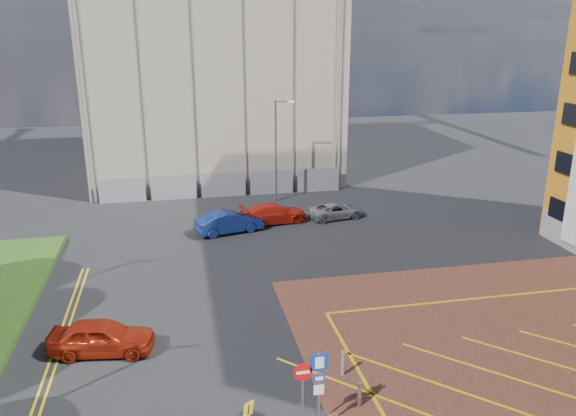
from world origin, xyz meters
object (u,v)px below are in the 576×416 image
object	(u,v)px
car_blue_back	(229,222)
lamp_back	(277,147)
car_red_left	(102,337)
car_red_back	(274,213)
car_silver_back	(336,211)
sign_cluster	(313,384)

from	to	relation	value
car_blue_back	lamp_back	bearing A→B (deg)	-48.59
car_red_left	car_blue_back	size ratio (longest dim) A/B	0.96
car_red_back	car_silver_back	xyz separation A→B (m)	(4.63, 0.12, -0.14)
sign_cluster	car_red_back	size ratio (longest dim) A/B	0.67
sign_cluster	car_blue_back	distance (m)	20.44
car_red_back	lamp_back	bearing A→B (deg)	-22.37
lamp_back	car_red_left	size ratio (longest dim) A/B	1.84
car_blue_back	car_red_back	world-z (taller)	car_blue_back
car_silver_back	car_red_back	bearing A→B (deg)	81.24
car_red_left	lamp_back	bearing A→B (deg)	-20.25
car_red_back	car_silver_back	bearing A→B (deg)	-97.80
car_red_left	car_blue_back	xyz separation A→B (m)	(6.76, 13.76, 0.01)
car_red_left	car_red_back	xyz separation A→B (m)	(10.05, 15.13, -0.04)
lamp_back	car_red_left	xyz separation A→B (m)	(-11.27, -20.38, -3.62)
car_blue_back	car_red_back	xyz separation A→B (m)	(3.29, 1.38, -0.05)
car_red_back	car_silver_back	distance (m)	4.63
lamp_back	car_red_left	distance (m)	23.57
sign_cluster	car_red_back	world-z (taller)	sign_cluster
car_blue_back	car_silver_back	size ratio (longest dim) A/B	1.13
lamp_back	car_red_left	bearing A→B (deg)	-118.95
car_blue_back	car_silver_back	xyz separation A→B (m)	(7.93, 1.49, -0.19)
car_red_left	car_blue_back	world-z (taller)	car_blue_back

